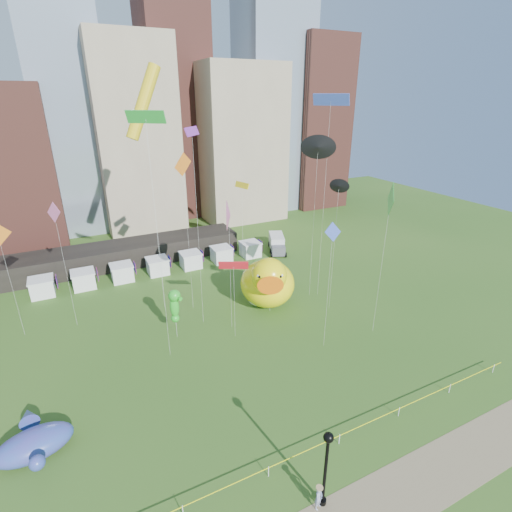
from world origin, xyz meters
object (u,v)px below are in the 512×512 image
seahorse_purple (270,289)px  box_truck (277,243)px  small_duck (258,295)px  whale_inflatable (34,442)px  big_duck (268,282)px  seahorse_green (174,304)px  lamppost (326,461)px  woman (319,498)px

seahorse_purple → box_truck: bearing=58.0°
small_duck → whale_inflatable: (-24.22, -11.99, -0.26)m
big_duck → box_truck: size_ratio=1.56×
seahorse_green → lamppost: lamppost is taller
seahorse_purple → whale_inflatable: 26.84m
lamppost → woman: 2.89m
whale_inflatable → lamppost: size_ratio=1.12×
seahorse_purple → whale_inflatable: seahorse_purple is taller
whale_inflatable → seahorse_purple: bearing=13.5°
seahorse_purple → box_truck: (10.45, 16.93, -1.70)m
seahorse_green → seahorse_purple: bearing=-22.9°
box_truck → seahorse_purple: bearing=-98.4°
lamppost → woman: lamppost is taller
whale_inflatable → small_duck: bearing=17.8°
box_truck → woman: box_truck is taller
seahorse_green → woman: size_ratio=3.29×
seahorse_green → whale_inflatable: size_ratio=0.83×
box_truck → whale_inflatable: bearing=-119.4°
whale_inflatable → box_truck: bearing=28.9°
seahorse_green → seahorse_purple: size_ratio=1.30×
small_duck → whale_inflatable: 27.02m
seahorse_green → whale_inflatable: seahorse_green is taller
big_duck → lamppost: size_ratio=1.65×
small_duck → seahorse_purple: bearing=-50.1°
lamppost → small_duck: bearing=72.3°
seahorse_green → seahorse_purple: (11.56, 0.27, -1.09)m
seahorse_green → big_duck: bearing=-15.9°
seahorse_purple → lamppost: size_ratio=0.71×
woman → lamppost: bearing=-11.2°
seahorse_purple → big_duck: bearing=73.6°
box_truck → small_duck: bearing=-103.2°
seahorse_green → whale_inflatable: (-13.26, -9.74, -3.05)m
lamppost → seahorse_green: bearing=98.2°
woman → small_duck: bearing=44.6°
seahorse_purple → small_duck: bearing=106.7°
seahorse_purple → seahorse_green: bearing=-179.0°
seahorse_purple → lamppost: bearing=-110.8°
big_duck → box_truck: bearing=81.4°
seahorse_green → lamppost: bearing=-106.1°
small_duck → seahorse_green: size_ratio=0.73×
whale_inflatable → lamppost: lamppost is taller
whale_inflatable → woman: 20.34m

